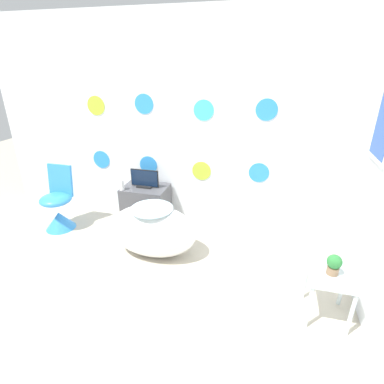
% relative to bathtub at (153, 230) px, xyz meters
% --- Properties ---
extents(ground_plane, '(12.00, 12.00, 0.00)m').
position_rel_bathtub_xyz_m(ground_plane, '(-0.02, -0.94, -0.30)').
color(ground_plane, '#BCB29E').
extents(wall_back_dotted, '(5.14, 0.05, 2.60)m').
position_rel_bathtub_xyz_m(wall_back_dotted, '(-0.02, 0.93, 1.00)').
color(wall_back_dotted, white).
rests_on(wall_back_dotted, ground_plane).
extents(wall_right, '(0.06, 2.85, 2.60)m').
position_rel_bathtub_xyz_m(wall_right, '(2.07, -0.01, 1.01)').
color(wall_right, silver).
rests_on(wall_right, ground_plane).
extents(bathtub, '(0.99, 0.56, 0.59)m').
position_rel_bathtub_xyz_m(bathtub, '(0.00, 0.00, 0.00)').
color(bathtub, white).
rests_on(bathtub, ground_plane).
extents(chair, '(0.40, 0.40, 0.83)m').
position_rel_bathtub_xyz_m(chair, '(-1.40, 0.22, -0.03)').
color(chair, '#338CE0').
rests_on(chair, ground_plane).
extents(tv_cabinet, '(0.58, 0.43, 0.51)m').
position_rel_bathtub_xyz_m(tv_cabinet, '(-0.37, 0.67, -0.04)').
color(tv_cabinet, '#4C4C51').
rests_on(tv_cabinet, ground_plane).
extents(tv, '(0.38, 0.12, 0.24)m').
position_rel_bathtub_xyz_m(tv, '(-0.37, 0.67, 0.32)').
color(tv, black).
rests_on(tv, tv_cabinet).
extents(vase, '(0.06, 0.06, 0.15)m').
position_rel_bathtub_xyz_m(vase, '(-0.61, 0.50, 0.29)').
color(vase, white).
rests_on(vase, tv_cabinet).
extents(side_table, '(0.36, 0.40, 0.44)m').
position_rel_bathtub_xyz_m(side_table, '(1.76, -0.49, 0.06)').
color(side_table, silver).
rests_on(side_table, ground_plane).
extents(potted_plant_left, '(0.12, 0.12, 0.18)m').
position_rel_bathtub_xyz_m(potted_plant_left, '(1.76, -0.49, 0.24)').
color(potted_plant_left, '#8C6B4C').
rests_on(potted_plant_left, side_table).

